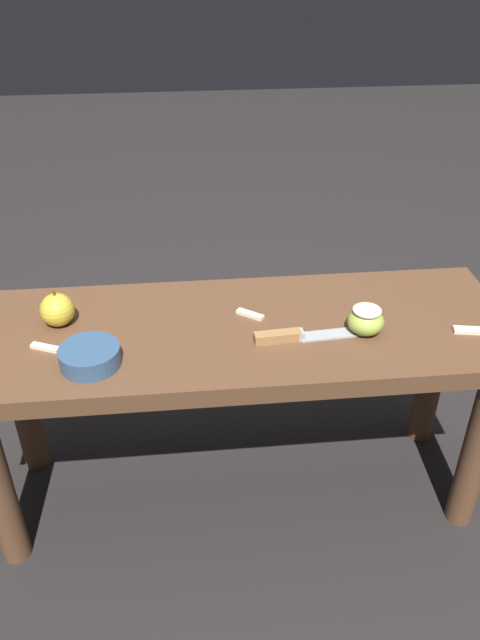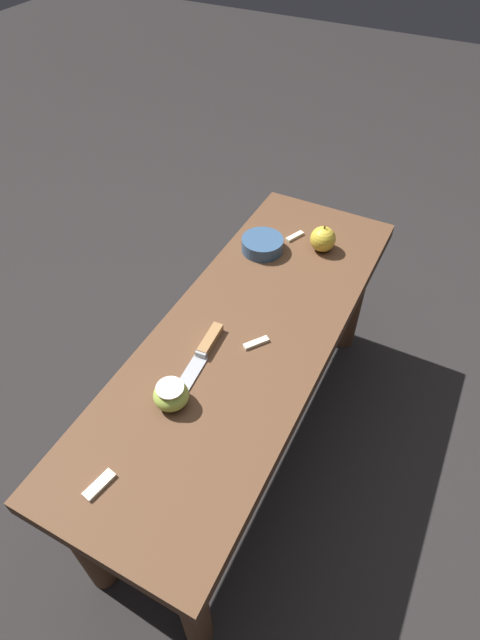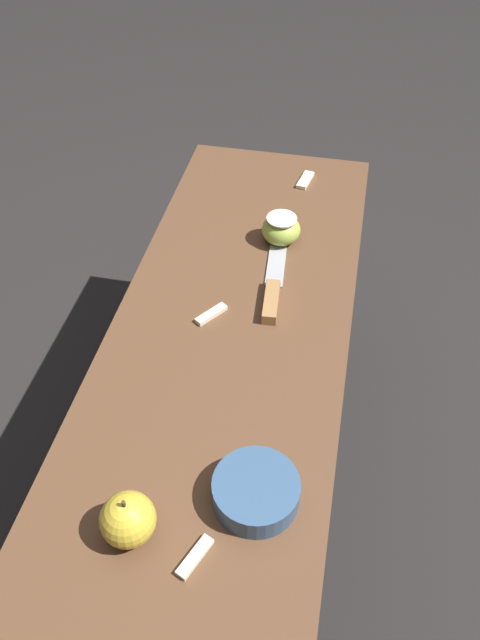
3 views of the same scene
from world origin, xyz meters
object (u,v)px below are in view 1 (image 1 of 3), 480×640
apple_cut (366,321)px  bowl (90,356)px  knife (294,336)px  apple_whole (57,310)px  wooden_bench (238,360)px

apple_cut → bowl: size_ratio=0.64×
apple_cut → knife: bearing=3.6°
knife → apple_whole: bearing=163.4°
knife → apple_cut: 0.15m
apple_whole → apple_cut: apple_whole is taller
apple_whole → bowl: size_ratio=0.69×
knife → apple_whole: (0.47, -0.10, 0.03)m
apple_cut → apple_whole: bearing=-8.5°
knife → apple_whole: 0.48m
apple_whole → apple_cut: size_ratio=1.08×
apple_whole → apple_cut: 0.62m
wooden_bench → knife: size_ratio=4.92×
apple_whole → bowl: apple_whole is taller
wooden_bench → apple_whole: apple_whole is taller
knife → bowl: bowl is taller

